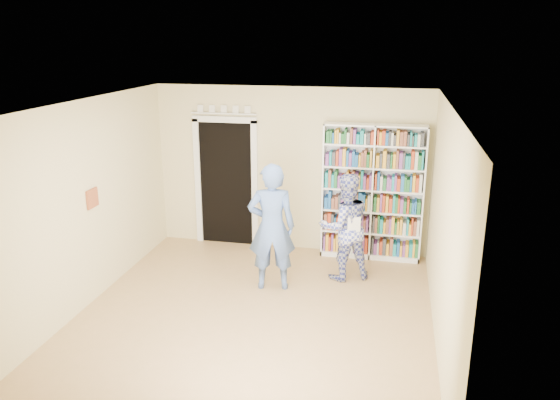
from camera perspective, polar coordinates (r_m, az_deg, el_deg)
floor at (r=7.16m, az=-2.84°, el=-12.16°), size 5.00×5.00×0.00m
ceiling at (r=6.31m, az=-3.20°, el=9.82°), size 5.00×5.00×0.00m
wall_back at (r=8.95m, az=1.10°, el=3.17°), size 4.50×0.00×4.50m
wall_left at (r=7.49m, az=-19.88°, el=-0.62°), size 0.00×5.00×5.00m
wall_right at (r=6.44m, az=16.78°, el=-3.13°), size 0.00×5.00×5.00m
bookshelf at (r=8.72m, az=9.64°, el=0.83°), size 1.58×0.30×2.17m
doorway at (r=9.24m, az=-5.65°, el=2.43°), size 1.10×0.08×2.43m
wall_art at (r=7.63m, az=-19.02°, el=0.17°), size 0.03×0.25×0.25m
man_blue at (r=7.59m, az=-0.88°, el=-2.85°), size 0.74×0.57×1.82m
man_plaid at (r=7.99m, az=6.79°, el=-2.80°), size 0.96×0.88×1.60m
paper_sheet at (r=7.76m, az=7.73°, el=-2.73°), size 0.18×0.08×0.26m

